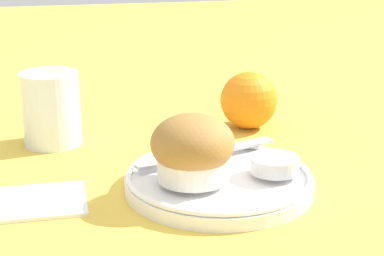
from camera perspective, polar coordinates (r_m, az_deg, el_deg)
ground_plane at (r=0.70m, az=2.66°, el=-4.75°), size 3.00×3.00×0.00m
plate at (r=0.67m, az=2.41°, el=-4.70°), size 0.20×0.20×0.02m
muffin at (r=0.64m, az=0.04°, el=-1.88°), size 0.08×0.08×0.07m
cream_ramekin at (r=0.67m, az=7.34°, el=-3.13°), size 0.05×0.05×0.02m
berry_pair at (r=0.70m, az=0.89°, el=-2.15°), size 0.03×0.02×0.02m
butter_knife at (r=0.72m, az=1.36°, el=-2.21°), size 0.17×0.07×0.00m
orange_fruit at (r=0.86m, az=5.08°, el=2.48°), size 0.08×0.08×0.08m
juice_glass at (r=0.81m, az=-12.42°, el=1.70°), size 0.07×0.07×0.09m
folded_napkin at (r=0.66m, az=-15.79°, el=-6.36°), size 0.15×0.08×0.01m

